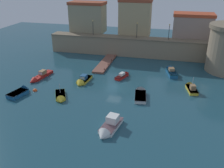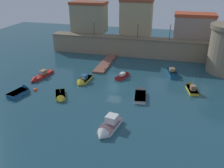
# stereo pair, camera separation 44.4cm
# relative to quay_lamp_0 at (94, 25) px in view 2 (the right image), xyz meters

# --- Properties ---
(ground_plane) EXTENTS (105.44, 105.44, 0.00)m
(ground_plane) POSITION_rel_quay_lamp_0_xyz_m (10.06, -19.20, -6.99)
(ground_plane) COLOR #1E4756
(quay_wall) EXTENTS (41.54, 3.56, 4.56)m
(quay_wall) POSITION_rel_quay_lamp_0_xyz_m (10.06, 0.00, -4.69)
(quay_wall) COLOR gray
(quay_wall) RESTS_ON ground
(old_town_backdrop) EXTENTS (35.91, 5.38, 8.79)m
(old_town_backdrop) POSITION_rel_quay_lamp_0_xyz_m (9.26, 4.03, 1.11)
(old_town_backdrop) COLOR gray
(old_town_backdrop) RESTS_ON ground
(pier_dock) EXTENTS (2.41, 12.19, 0.70)m
(pier_dock) POSITION_rel_quay_lamp_0_xyz_m (5.25, -7.73, -6.79)
(pier_dock) COLOR brown
(pier_dock) RESTS_ON ground
(quay_lamp_0) EXTENTS (0.32, 0.32, 3.68)m
(quay_lamp_0) POSITION_rel_quay_lamp_0_xyz_m (0.00, 0.00, 0.00)
(quay_lamp_0) COLOR black
(quay_lamp_0) RESTS_ON quay_wall
(quay_lamp_1) EXTENTS (0.32, 0.32, 3.59)m
(quay_lamp_1) POSITION_rel_quay_lamp_0_xyz_m (11.00, 0.00, -0.05)
(quay_lamp_1) COLOR black
(quay_lamp_1) RESTS_ON quay_wall
(quay_lamp_2) EXTENTS (0.32, 0.32, 3.58)m
(quay_lamp_2) POSITION_rel_quay_lamp_0_xyz_m (18.51, 0.00, -0.06)
(quay_lamp_2) COLOR black
(quay_lamp_2) RESTS_ON quay_wall
(moored_boat_0) EXTENTS (2.83, 5.88, 1.67)m
(moored_boat_0) POSITION_rel_quay_lamp_0_xyz_m (19.77, -9.82, -6.54)
(moored_boat_0) COLOR #195689
(moored_boat_0) RESTS_ON ground
(moored_boat_1) EXTENTS (2.32, 4.89, 2.99)m
(moored_boat_1) POSITION_rel_quay_lamp_0_xyz_m (23.44, -16.86, -6.62)
(moored_boat_1) COLOR gold
(moored_boat_1) RESTS_ON ground
(moored_boat_2) EXTENTS (2.74, 5.54, 2.16)m
(moored_boat_2) POSITION_rel_quay_lamp_0_xyz_m (12.53, -32.42, -6.53)
(moored_boat_2) COLOR white
(moored_boat_2) RESTS_ON ground
(moored_boat_3) EXTENTS (3.36, 4.64, 2.68)m
(moored_boat_3) POSITION_rel_quay_lamp_0_xyz_m (2.59, -25.68, -6.71)
(moored_boat_3) COLOR gold
(moored_boat_3) RESTS_ON ground
(moored_boat_4) EXTENTS (2.27, 6.65, 1.68)m
(moored_boat_4) POSITION_rel_quay_lamp_0_xyz_m (-4.97, -18.89, -6.62)
(moored_boat_4) COLOR red
(moored_boat_4) RESTS_ON ground
(moored_boat_5) EXTENTS (2.03, 4.94, 1.87)m
(moored_boat_5) POSITION_rel_quay_lamp_0_xyz_m (3.84, -18.73, -6.65)
(moored_boat_5) COLOR gold
(moored_boat_5) RESTS_ON ground
(moored_boat_6) EXTENTS (2.43, 5.51, 1.71)m
(moored_boat_6) POSITION_rel_quay_lamp_0_xyz_m (15.14, -21.25, -6.70)
(moored_boat_6) COLOR silver
(moored_boat_6) RESTS_ON ground
(moored_boat_7) EXTENTS (2.57, 4.42, 1.31)m
(moored_boat_7) POSITION_rel_quay_lamp_0_xyz_m (10.73, -14.20, -6.63)
(moored_boat_7) COLOR red
(moored_boat_7) RESTS_ON ground
(moored_boat_8) EXTENTS (2.82, 4.57, 1.77)m
(moored_boat_8) POSITION_rel_quay_lamp_0_xyz_m (-4.69, -25.65, -6.63)
(moored_boat_8) COLOR #195689
(moored_boat_8) RESTS_ON ground
(mooring_buoy_0) EXTENTS (0.77, 0.77, 0.77)m
(mooring_buoy_0) POSITION_rel_quay_lamp_0_xyz_m (-3.02, -24.07, -6.99)
(mooring_buoy_0) COLOR #EA4C19
(mooring_buoy_0) RESTS_ON ground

